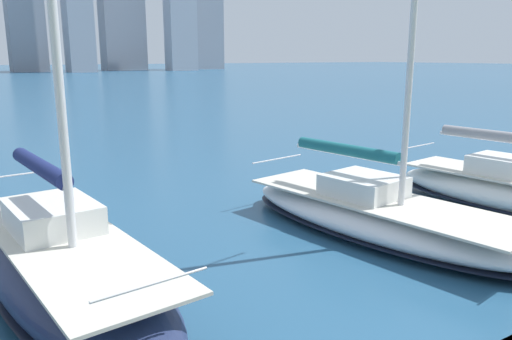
{
  "coord_description": "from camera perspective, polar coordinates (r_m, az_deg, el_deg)",
  "views": [
    {
      "loc": [
        5.62,
        2.29,
        4.67
      ],
      "look_at": [
        -0.05,
        -6.87,
        2.2
      ],
      "focal_mm": 35.0,
      "sensor_mm": 36.0,
      "label": 1
    }
  ],
  "objects": [
    {
      "name": "sailboat_grey",
      "position": [
        17.31,
        27.15,
        -2.0
      ],
      "size": [
        3.43,
        7.7,
        10.36
      ],
      "color": "white",
      "rests_on": "ground"
    },
    {
      "name": "sailboat_teal",
      "position": [
        13.74,
        13.69,
        -4.74
      ],
      "size": [
        4.27,
        9.09,
        11.85
      ],
      "color": "white",
      "rests_on": "ground"
    },
    {
      "name": "sailboat_navy",
      "position": [
        10.51,
        -21.06,
        -10.0
      ],
      "size": [
        3.41,
        8.63,
        10.35
      ],
      "color": "navy",
      "rests_on": "ground"
    }
  ]
}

